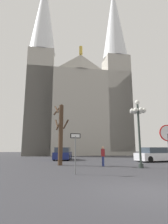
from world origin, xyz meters
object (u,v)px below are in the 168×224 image
(cathedral, at_px, (79,93))
(pedestrian_walking, at_px, (103,154))
(parked_car_near_white, at_px, (155,155))
(stop_sign, at_px, (168,140))
(bare_tree, at_px, (61,132))
(parked_car_far_navy, at_px, (63,154))
(one_way_arrow_sign, at_px, (75,148))
(street_lamp, at_px, (138,119))

(cathedral, relative_size, pedestrian_walking, 25.40)
(cathedral, height_order, parked_car_near_white, cathedral)
(parked_car_near_white, bearing_deg, stop_sign, -117.63)
(bare_tree, height_order, pedestrian_walking, bare_tree)
(parked_car_far_navy, bearing_deg, one_way_arrow_sign, -90.58)
(stop_sign, distance_m, pedestrian_walking, 6.38)
(bare_tree, bearing_deg, one_way_arrow_sign, -84.01)
(parked_car_near_white, distance_m, pedestrian_walking, 7.84)
(stop_sign, height_order, pedestrian_walking, stop_sign)
(bare_tree, height_order, parked_car_near_white, bare_tree)
(one_way_arrow_sign, distance_m, parked_car_far_navy, 12.51)
(bare_tree, bearing_deg, pedestrian_walking, -24.16)
(stop_sign, relative_size, parked_car_far_navy, 0.58)
(bare_tree, height_order, parked_car_far_navy, bare_tree)
(cathedral, distance_m, parked_car_near_white, 23.48)
(street_lamp, bearing_deg, pedestrian_walking, 145.36)
(cathedral, distance_m, bare_tree, 24.18)
(stop_sign, relative_size, parked_car_near_white, 0.58)
(stop_sign, height_order, parked_car_near_white, stop_sign)
(one_way_arrow_sign, relative_size, parked_car_far_navy, 0.50)
(street_lamp, bearing_deg, bare_tree, 151.21)
(parked_car_far_navy, relative_size, pedestrian_walking, 2.92)
(stop_sign, distance_m, parked_car_near_white, 11.06)
(one_way_arrow_sign, distance_m, street_lamp, 6.18)
(stop_sign, xyz_separation_m, street_lamp, (0.62, 4.36, 1.78))
(cathedral, height_order, stop_sign, cathedral)
(one_way_arrow_sign, bearing_deg, cathedral, 81.04)
(parked_car_near_white, xyz_separation_m, parked_car_far_navy, (-9.61, 4.74, -0.00))
(cathedral, bearing_deg, one_way_arrow_sign, -98.96)
(cathedral, height_order, street_lamp, cathedral)
(stop_sign, height_order, one_way_arrow_sign, stop_sign)
(one_way_arrow_sign, bearing_deg, parked_car_near_white, 38.52)
(pedestrian_walking, bearing_deg, parked_car_near_white, 28.16)
(street_lamp, bearing_deg, parked_car_near_white, 50.25)
(stop_sign, xyz_separation_m, parked_car_far_navy, (-4.51, 14.48, -1.20))
(one_way_arrow_sign, relative_size, pedestrian_walking, 1.46)
(one_way_arrow_sign, relative_size, street_lamp, 0.44)
(pedestrian_walking, bearing_deg, stop_sign, -73.33)
(parked_car_near_white, bearing_deg, cathedral, 106.01)
(cathedral, relative_size, street_lamp, 7.71)
(street_lamp, height_order, parked_car_near_white, street_lamp)
(one_way_arrow_sign, height_order, pedestrian_walking, one_way_arrow_sign)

